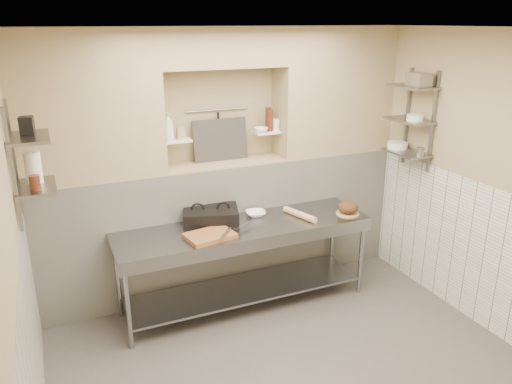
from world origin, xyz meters
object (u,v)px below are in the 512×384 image
bread_loaf (348,207)px  rolling_pin (300,214)px  prep_table (245,249)px  panini_press (211,216)px  cutting_board (210,236)px  jug_left (33,167)px  bottle_soap (168,127)px  mixing_bowl (256,214)px  bowl_alcove (261,130)px

bread_loaf → rolling_pin: bearing=166.9°
prep_table → panini_press: (-0.28, 0.22, 0.33)m
cutting_board → jug_left: jug_left is taller
rolling_pin → bottle_soap: bottle_soap is taller
panini_press → rolling_pin: panini_press is taller
panini_press → bread_loaf: panini_press is taller
mixing_bowl → bottle_soap: (-0.79, 0.36, 0.93)m
prep_table → mixing_bowl: bearing=44.5°
prep_table → rolling_pin: rolling_pin is taller
prep_table → jug_left: bearing=-178.2°
bottle_soap → jug_left: 1.41m
mixing_bowl → jug_left: (-2.05, -0.27, 0.81)m
bottle_soap → jug_left: bearing=-153.8°
panini_press → jug_left: jug_left is taller
cutting_board → prep_table: bearing=17.2°
panini_press → mixing_bowl: (0.49, -0.02, -0.05)m
bowl_alcove → bottle_soap: bearing=179.5°
prep_table → bowl_alcove: bearing=52.5°
panini_press → cutting_board: 0.38m
prep_table → mixing_bowl: size_ratio=12.68×
rolling_pin → panini_press: bearing=164.8°
panini_press → jug_left: 1.76m
bread_loaf → bottle_soap: bottle_soap is taller
bread_loaf → jug_left: size_ratio=0.85×
bread_loaf → jug_left: (-2.97, 0.08, 0.76)m
panini_press → bowl_alcove: size_ratio=4.26×
cutting_board → bottle_soap: (-0.17, 0.69, 0.93)m
mixing_bowl → rolling_pin: 0.46m
bread_loaf → bowl_alcove: (-0.70, 0.69, 0.76)m
prep_table → cutting_board: cutting_board is taller
panini_press → bowl_alcove: bearing=41.5°
panini_press → cutting_board: panini_press is taller
cutting_board → bread_loaf: bearing=-0.4°
panini_press → cutting_board: size_ratio=1.43×
prep_table → bread_loaf: size_ratio=12.03×
prep_table → cutting_board: bearing=-162.8°
prep_table → bottle_soap: 1.45m
prep_table → panini_press: panini_press is taller
mixing_bowl → bread_loaf: (0.91, -0.35, 0.05)m
prep_table → mixing_bowl: (0.21, 0.21, 0.28)m
panini_press → bottle_soap: bottle_soap is taller
rolling_pin → mixing_bowl: bearing=150.6°
bottle_soap → bowl_alcove: bearing=-0.5°
bread_loaf → bottle_soap: bearing=157.6°
cutting_board → bread_loaf: bread_loaf is taller
rolling_pin → bread_loaf: (0.51, -0.12, 0.05)m
bread_loaf → prep_table: bearing=173.0°
prep_table → mixing_bowl: mixing_bowl is taller
mixing_bowl → rolling_pin: rolling_pin is taller
mixing_bowl → jug_left: jug_left is taller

